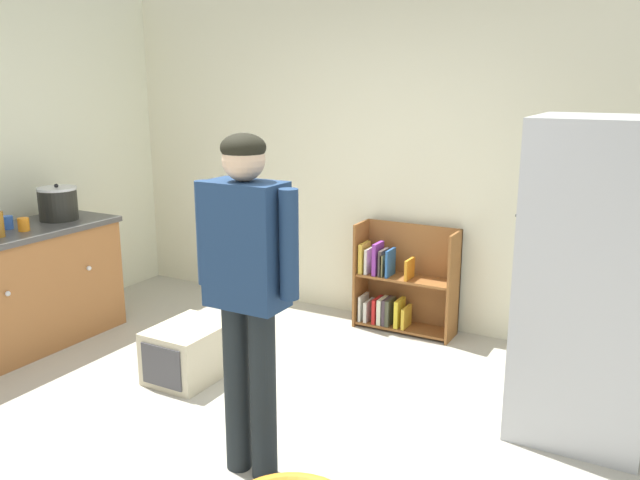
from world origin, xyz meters
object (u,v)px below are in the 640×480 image
Objects in this scene: refrigerator at (590,281)px; blue_cup at (7,223)px; pet_carrier at (189,352)px; orange_cup at (24,224)px; bookshelf at (400,285)px; standing_person at (247,277)px; crock_pot at (58,203)px.

refrigerator reaches higher than blue_cup.
blue_cup reaches higher than pet_carrier.
orange_cup is at bearing 4.88° from blue_cup.
orange_cup is (0.16, 0.01, 0.00)m from blue_cup.
refrigerator is at bearing 10.73° from blue_cup.
bookshelf is (-1.50, 0.98, -0.53)m from refrigerator.
refrigerator is 18.74× the size of blue_cup.
standing_person is 18.19× the size of orange_cup.
pet_carrier is (-0.89, -1.53, -0.18)m from bookshelf.
refrigerator is at bearing 12.95° from pet_carrier.
crock_pot is (-3.83, -0.33, 0.14)m from refrigerator.
orange_cup reaches higher than bookshelf.
crock_pot is 0.41m from orange_cup.
blue_cup and orange_cup have the same top height.
crock_pot is at bearing 104.06° from orange_cup.
blue_cup is at bearing -144.30° from bookshelf.
refrigerator is 3.80m from orange_cup.
standing_person is 1.50m from pet_carrier.
blue_cup is (-2.39, -1.72, 0.58)m from bookshelf.
refrigerator reaches higher than crock_pot.
pet_carrier is 1.69m from blue_cup.
crock_pot reaches higher than pet_carrier.
crock_pot reaches higher than blue_cup.
bookshelf is 3.00m from blue_cup.
pet_carrier is 1.68m from crock_pot.
standing_person is 5.85× the size of crock_pot.
refrigerator reaches higher than orange_cup.
refrigerator is 6.03× the size of crock_pot.
standing_person reaches higher than bookshelf.
bookshelf is at bearing 29.42° from crock_pot.
refrigerator is 1.88m from standing_person.
orange_cup is at bearing -142.61° from bookshelf.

